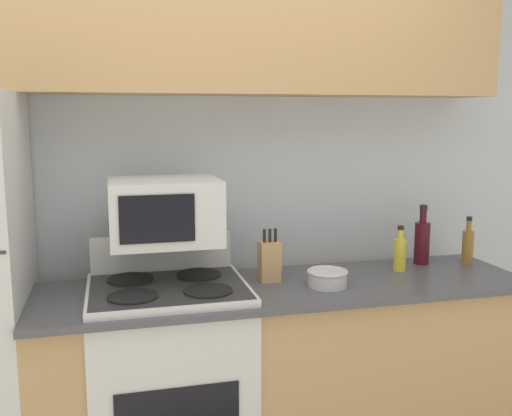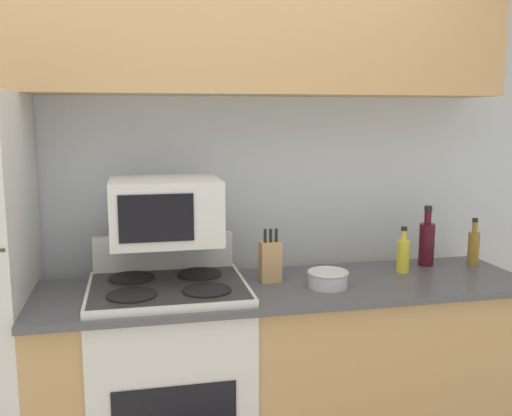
{
  "view_description": "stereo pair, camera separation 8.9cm",
  "coord_description": "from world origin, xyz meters",
  "px_view_note": "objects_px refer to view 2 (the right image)",
  "views": [
    {
      "loc": [
        -0.38,
        -2.07,
        1.65
      ],
      "look_at": [
        0.21,
        0.25,
        1.26
      ],
      "focal_mm": 40.0,
      "sensor_mm": 36.0,
      "label": 1
    },
    {
      "loc": [
        -0.29,
        -2.09,
        1.65
      ],
      "look_at": [
        0.21,
        0.25,
        1.26
      ],
      "focal_mm": 40.0,
      "sensor_mm": 36.0,
      "label": 2
    }
  ],
  "objects_px": {
    "stove": "(170,385)",
    "bottle_cooking_spray": "(403,254)",
    "microwave": "(165,211)",
    "knife_block": "(270,261)",
    "bottle_wine_red": "(427,242)",
    "bottle_vinegar": "(474,247)",
    "bowl": "(328,278)"
  },
  "relations": [
    {
      "from": "knife_block",
      "to": "stove",
      "type": "bearing_deg",
      "value": -172.21
    },
    {
      "from": "bottle_vinegar",
      "to": "bottle_cooking_spray",
      "type": "relative_size",
      "value": 1.09
    },
    {
      "from": "microwave",
      "to": "bottle_cooking_spray",
      "type": "height_order",
      "value": "microwave"
    },
    {
      "from": "bottle_vinegar",
      "to": "bottle_cooking_spray",
      "type": "distance_m",
      "value": 0.4
    },
    {
      "from": "stove",
      "to": "bottle_vinegar",
      "type": "height_order",
      "value": "bottle_vinegar"
    },
    {
      "from": "microwave",
      "to": "bottle_vinegar",
      "type": "height_order",
      "value": "microwave"
    },
    {
      "from": "microwave",
      "to": "bottle_vinegar",
      "type": "relative_size",
      "value": 1.94
    },
    {
      "from": "microwave",
      "to": "bottle_wine_red",
      "type": "distance_m",
      "value": 1.31
    },
    {
      "from": "microwave",
      "to": "bowl",
      "type": "distance_m",
      "value": 0.76
    },
    {
      "from": "bottle_wine_red",
      "to": "microwave",
      "type": "bearing_deg",
      "value": -176.55
    },
    {
      "from": "bowl",
      "to": "bottle_vinegar",
      "type": "height_order",
      "value": "bottle_vinegar"
    },
    {
      "from": "bottle_wine_red",
      "to": "bowl",
      "type": "bearing_deg",
      "value": -157.57
    },
    {
      "from": "knife_block",
      "to": "bottle_wine_red",
      "type": "relative_size",
      "value": 0.81
    },
    {
      "from": "microwave",
      "to": "knife_block",
      "type": "relative_size",
      "value": 1.92
    },
    {
      "from": "stove",
      "to": "knife_block",
      "type": "height_order",
      "value": "knife_block"
    },
    {
      "from": "stove",
      "to": "bottle_cooking_spray",
      "type": "distance_m",
      "value": 1.23
    },
    {
      "from": "bowl",
      "to": "microwave",
      "type": "bearing_deg",
      "value": 165.89
    },
    {
      "from": "bowl",
      "to": "bottle_vinegar",
      "type": "xyz_separation_m",
      "value": [
        0.83,
        0.19,
        0.06
      ]
    },
    {
      "from": "bottle_vinegar",
      "to": "microwave",
      "type": "bearing_deg",
      "value": -179.16
    },
    {
      "from": "stove",
      "to": "bottle_wine_red",
      "type": "distance_m",
      "value": 1.41
    },
    {
      "from": "knife_block",
      "to": "bottle_vinegar",
      "type": "relative_size",
      "value": 1.01
    },
    {
      "from": "microwave",
      "to": "knife_block",
      "type": "xyz_separation_m",
      "value": [
        0.46,
        -0.03,
        -0.24
      ]
    },
    {
      "from": "stove",
      "to": "knife_block",
      "type": "distance_m",
      "value": 0.7
    },
    {
      "from": "microwave",
      "to": "bottle_wine_red",
      "type": "relative_size",
      "value": 1.55
    },
    {
      "from": "bowl",
      "to": "bottle_vinegar",
      "type": "relative_size",
      "value": 0.75
    },
    {
      "from": "microwave",
      "to": "stove",
      "type": "bearing_deg",
      "value": -91.91
    },
    {
      "from": "bowl",
      "to": "bottle_wine_red",
      "type": "distance_m",
      "value": 0.66
    },
    {
      "from": "knife_block",
      "to": "microwave",
      "type": "bearing_deg",
      "value": 176.66
    },
    {
      "from": "bowl",
      "to": "bottle_vinegar",
      "type": "distance_m",
      "value": 0.85
    },
    {
      "from": "knife_block",
      "to": "bottle_wine_red",
      "type": "height_order",
      "value": "bottle_wine_red"
    },
    {
      "from": "stove",
      "to": "bottle_cooking_spray",
      "type": "relative_size",
      "value": 5.02
    },
    {
      "from": "bowl",
      "to": "bottle_cooking_spray",
      "type": "distance_m",
      "value": 0.46
    }
  ]
}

